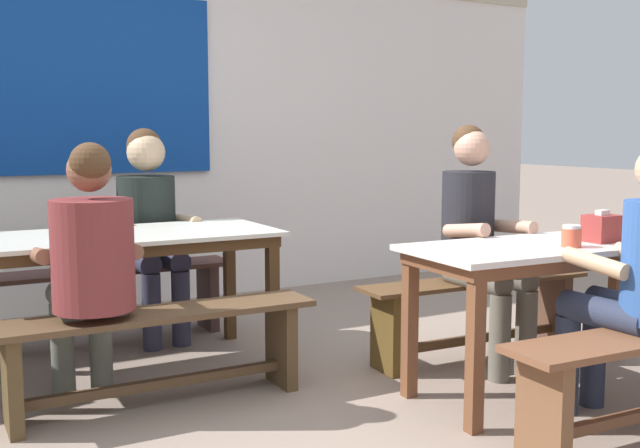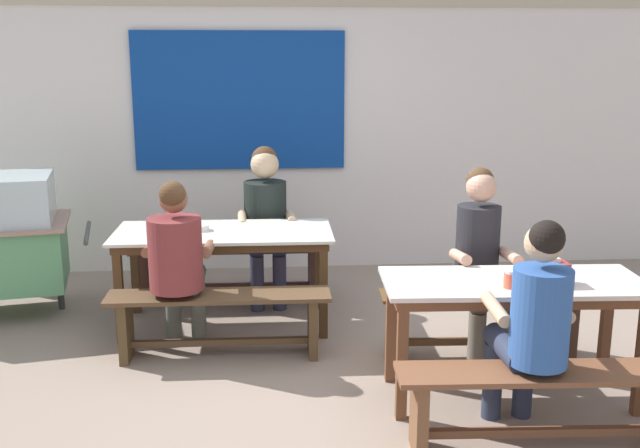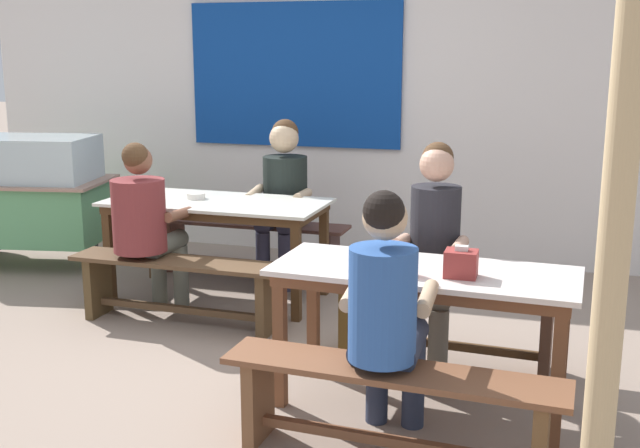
# 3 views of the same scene
# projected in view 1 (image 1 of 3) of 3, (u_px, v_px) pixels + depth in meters

# --- Properties ---
(ground_plane) EXTENTS (40.00, 40.00, 0.00)m
(ground_plane) POSITION_uv_depth(u_px,v_px,m) (326.00, 407.00, 3.51)
(ground_plane) COLOR gray
(backdrop_wall) EXTENTS (7.24, 0.23, 2.63)m
(backdrop_wall) POSITION_uv_depth(u_px,v_px,m) (149.00, 116.00, 5.55)
(backdrop_wall) COLOR silver
(backdrop_wall) RESTS_ON ground_plane
(dining_table_far) EXTENTS (1.62, 0.77, 0.74)m
(dining_table_far) POSITION_uv_depth(u_px,v_px,m) (122.00, 247.00, 3.98)
(dining_table_far) COLOR silver
(dining_table_far) RESTS_ON ground_plane
(dining_table_near) EXTENTS (1.55, 0.69, 0.74)m
(dining_table_near) POSITION_uv_depth(u_px,v_px,m) (558.00, 259.00, 3.65)
(dining_table_near) COLOR silver
(dining_table_near) RESTS_ON ground_plane
(bench_far_back) EXTENTS (1.63, 0.33, 0.45)m
(bench_far_back) POSITION_uv_depth(u_px,v_px,m) (98.00, 293.00, 4.56)
(bench_far_back) COLOR #53332B
(bench_far_back) RESTS_ON ground_plane
(bench_far_front) EXTENTS (1.50, 0.33, 0.45)m
(bench_far_front) POSITION_uv_depth(u_px,v_px,m) (157.00, 342.00, 3.49)
(bench_far_front) COLOR brown
(bench_far_front) RESTS_ON ground_plane
(bench_near_back) EXTENTS (1.42, 0.34, 0.45)m
(bench_near_back) POSITION_uv_depth(u_px,v_px,m) (475.00, 307.00, 4.24)
(bench_near_back) COLOR brown
(bench_near_back) RESTS_ON ground_plane
(person_right_near_table) EXTENTS (0.40, 0.57, 1.30)m
(person_right_near_table) POSITION_uv_depth(u_px,v_px,m) (478.00, 233.00, 4.09)
(person_right_near_table) COLOR #696356
(person_right_near_table) RESTS_ON ground_plane
(person_left_back_turned) EXTENTS (0.48, 0.60, 1.22)m
(person_left_back_turned) POSITION_uv_depth(u_px,v_px,m) (90.00, 262.00, 3.37)
(person_left_back_turned) COLOR #626559
(person_left_back_turned) RESTS_ON ground_plane
(person_center_facing) EXTENTS (0.47, 0.54, 1.29)m
(person_center_facing) POSITION_uv_depth(u_px,v_px,m) (150.00, 218.00, 4.60)
(person_center_facing) COLOR #303048
(person_center_facing) RESTS_ON ground_plane
(person_near_front) EXTENTS (0.41, 0.58, 1.24)m
(person_near_front) POSITION_uv_depth(u_px,v_px,m) (640.00, 270.00, 3.16)
(person_near_front) COLOR #2B3249
(person_near_front) RESTS_ON ground_plane
(tissue_box) EXTENTS (0.15, 0.13, 0.15)m
(tissue_box) POSITION_uv_depth(u_px,v_px,m) (602.00, 228.00, 3.65)
(tissue_box) COLOR maroon
(tissue_box) RESTS_ON dining_table_near
(condiment_jar) EXTENTS (0.09, 0.09, 0.10)m
(condiment_jar) POSITION_uv_depth(u_px,v_px,m) (571.00, 236.00, 3.49)
(condiment_jar) COLOR #DE5337
(condiment_jar) RESTS_ON dining_table_near
(soup_bowl) EXTENTS (0.14, 0.14, 0.04)m
(soup_bowl) POSITION_uv_depth(u_px,v_px,m) (86.00, 231.00, 3.90)
(soup_bowl) COLOR silver
(soup_bowl) RESTS_ON dining_table_far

